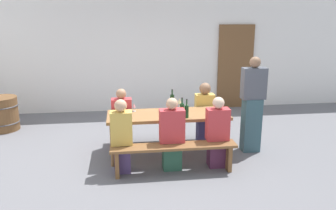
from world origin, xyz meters
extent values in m
plane|color=slate|center=(0.00, 0.00, 0.00)|extent=(24.00, 24.00, 0.00)
cube|color=white|center=(0.00, 3.06, 1.60)|extent=(14.00, 0.20, 3.20)
cube|color=brown|center=(2.11, 2.92, 1.05)|extent=(0.90, 0.06, 2.10)
cube|color=olive|center=(0.00, 0.00, 0.72)|extent=(2.02, 0.73, 0.05)
cylinder|color=olive|center=(-0.93, -0.31, 0.35)|extent=(0.07, 0.07, 0.70)
cylinder|color=olive|center=(0.93, -0.31, 0.35)|extent=(0.07, 0.07, 0.70)
cylinder|color=olive|center=(-0.93, 0.31, 0.35)|extent=(0.07, 0.07, 0.70)
cylinder|color=olive|center=(0.93, 0.31, 0.35)|extent=(0.07, 0.07, 0.70)
cube|color=brown|center=(0.00, -0.67, 0.43)|extent=(1.92, 0.30, 0.04)
cube|color=brown|center=(-0.86, -0.67, 0.21)|extent=(0.06, 0.24, 0.41)
cube|color=brown|center=(0.86, -0.67, 0.21)|extent=(0.06, 0.24, 0.41)
cube|color=brown|center=(0.00, 0.67, 0.43)|extent=(1.92, 0.30, 0.04)
cube|color=brown|center=(-0.86, 0.67, 0.21)|extent=(0.06, 0.24, 0.41)
cube|color=brown|center=(0.86, 0.67, 0.21)|extent=(0.06, 0.24, 0.41)
cylinder|color=#194723|center=(0.18, -0.30, 0.87)|extent=(0.07, 0.07, 0.25)
cylinder|color=#194723|center=(0.18, -0.30, 1.04)|extent=(0.02, 0.02, 0.09)
cylinder|color=black|center=(0.18, -0.30, 1.09)|extent=(0.03, 0.03, 0.01)
cylinder|color=#143319|center=(0.11, 0.31, 0.87)|extent=(0.07, 0.07, 0.25)
cylinder|color=#143319|center=(0.11, 0.31, 1.04)|extent=(0.02, 0.02, 0.09)
cylinder|color=black|center=(0.11, 0.31, 1.09)|extent=(0.03, 0.03, 0.01)
cylinder|color=#194723|center=(0.27, -0.26, 0.85)|extent=(0.07, 0.07, 0.20)
cylinder|color=#194723|center=(0.27, -0.26, 1.00)|extent=(0.02, 0.02, 0.10)
cylinder|color=black|center=(0.27, -0.26, 1.05)|extent=(0.03, 0.03, 0.01)
cylinder|color=silver|center=(0.33, 0.09, 0.75)|extent=(0.06, 0.06, 0.01)
cylinder|color=silver|center=(0.33, 0.09, 0.80)|extent=(0.01, 0.01, 0.08)
cone|color=beige|center=(0.33, 0.09, 0.88)|extent=(0.06, 0.06, 0.08)
cylinder|color=silver|center=(0.24, 0.30, 0.75)|extent=(0.06, 0.06, 0.01)
cylinder|color=silver|center=(0.24, 0.30, 0.80)|extent=(0.01, 0.01, 0.08)
cone|color=beige|center=(0.24, 0.30, 0.89)|extent=(0.07, 0.07, 0.09)
cylinder|color=silver|center=(0.09, 0.06, 0.75)|extent=(0.06, 0.06, 0.01)
cylinder|color=silver|center=(0.09, 0.06, 0.80)|extent=(0.01, 0.01, 0.08)
cone|color=beige|center=(0.09, 0.06, 0.88)|extent=(0.07, 0.07, 0.07)
cylinder|color=silver|center=(-0.56, 0.22, 0.75)|extent=(0.06, 0.06, 0.01)
cylinder|color=silver|center=(-0.56, 0.22, 0.79)|extent=(0.01, 0.01, 0.06)
cone|color=#D18C93|center=(-0.56, 0.22, 0.86)|extent=(0.06, 0.06, 0.08)
cylinder|color=silver|center=(0.07, -0.09, 0.75)|extent=(0.06, 0.06, 0.01)
cylinder|color=silver|center=(0.07, -0.09, 0.80)|extent=(0.01, 0.01, 0.08)
cone|color=beige|center=(0.07, -0.09, 0.88)|extent=(0.06, 0.06, 0.09)
cube|color=#523E6F|center=(-0.78, -0.52, 0.23)|extent=(0.24, 0.24, 0.45)
cube|color=gold|center=(-0.78, -0.52, 0.71)|extent=(0.32, 0.20, 0.51)
sphere|color=tan|center=(-0.78, -0.52, 1.06)|extent=(0.19, 0.19, 0.19)
cube|color=#2B5842|center=(-0.01, -0.52, 0.23)|extent=(0.29, 0.24, 0.45)
cube|color=#C6383D|center=(-0.01, -0.52, 0.71)|extent=(0.38, 0.20, 0.52)
sphere|color=tan|center=(-0.01, -0.52, 1.06)|extent=(0.18, 0.18, 0.18)
cube|color=#532642|center=(0.71, -0.52, 0.23)|extent=(0.26, 0.24, 0.45)
cube|color=#C6383D|center=(0.71, -0.52, 0.70)|extent=(0.35, 0.20, 0.50)
sphere|color=beige|center=(0.71, -0.52, 1.05)|extent=(0.18, 0.18, 0.18)
cube|color=#563654|center=(-0.77, 0.52, 0.23)|extent=(0.27, 0.24, 0.45)
cube|color=#C6383D|center=(-0.77, 0.52, 0.68)|extent=(0.36, 0.20, 0.45)
sphere|color=#A87A5B|center=(-0.77, 0.52, 1.00)|extent=(0.18, 0.18, 0.18)
cube|color=#3C376F|center=(0.75, 0.52, 0.23)|extent=(0.26, 0.24, 0.45)
cube|color=gold|center=(0.75, 0.52, 0.70)|extent=(0.34, 0.20, 0.49)
sphere|color=#846047|center=(0.75, 0.52, 1.05)|extent=(0.21, 0.21, 0.21)
cube|color=#34555F|center=(1.48, 0.04, 0.48)|extent=(0.30, 0.24, 0.95)
cube|color=#4C515B|center=(1.48, 0.04, 1.22)|extent=(0.41, 0.20, 0.54)
sphere|color=#846047|center=(1.48, 0.04, 1.58)|extent=(0.19, 0.19, 0.19)
cylinder|color=brown|center=(-3.24, 1.79, 0.35)|extent=(0.64, 0.64, 0.70)
torus|color=#4C4C51|center=(-3.24, 1.79, 0.53)|extent=(0.67, 0.67, 0.02)
torus|color=#4C4C51|center=(-3.24, 1.79, 0.18)|extent=(0.67, 0.67, 0.02)
camera|label=1|loc=(-0.73, -5.50, 2.39)|focal=37.01mm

